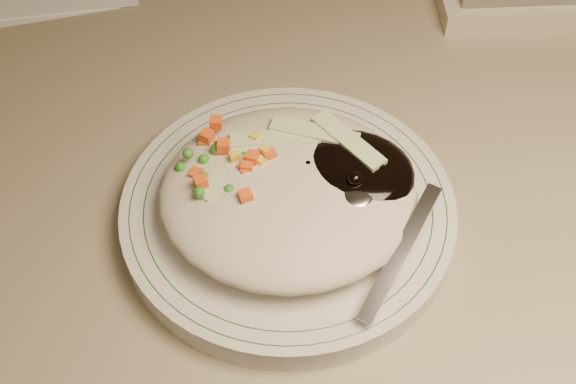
{
  "coord_description": "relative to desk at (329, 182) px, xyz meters",
  "views": [
    {
      "loc": [
        -0.04,
        0.79,
        1.24
      ],
      "look_at": [
        -0.05,
        1.17,
        0.78
      ],
      "focal_mm": 50.0,
      "sensor_mm": 36.0,
      "label": 1
    }
  ],
  "objects": [
    {
      "name": "meal",
      "position": [
        -0.04,
        -0.21,
        0.24
      ],
      "size": [
        0.21,
        0.19,
        0.05
      ],
      "color": "beige",
      "rests_on": "plate"
    },
    {
      "name": "desk",
      "position": [
        0.0,
        0.0,
        0.0
      ],
      "size": [
        1.4,
        0.7,
        0.74
      ],
      "color": "gray",
      "rests_on": "ground"
    },
    {
      "name": "plate",
      "position": [
        -0.05,
        -0.21,
        0.21
      ],
      "size": [
        0.26,
        0.26,
        0.02
      ],
      "primitive_type": "cylinder",
      "color": "silver",
      "rests_on": "desk"
    },
    {
      "name": "plate_rim",
      "position": [
        -0.05,
        -0.21,
        0.22
      ],
      "size": [
        0.24,
        0.24,
        0.0
      ],
      "color": "#144723",
      "rests_on": "plate"
    }
  ]
}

